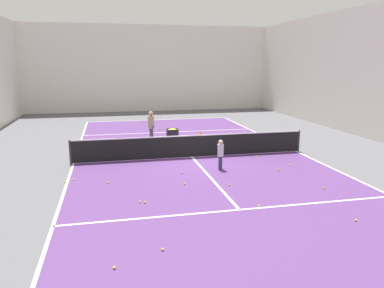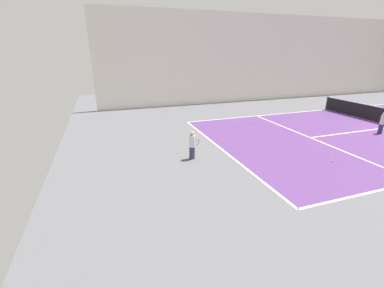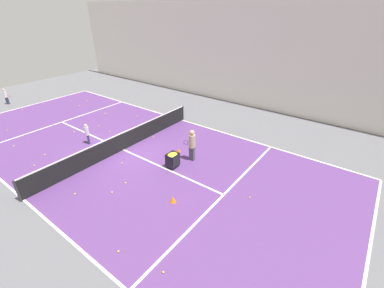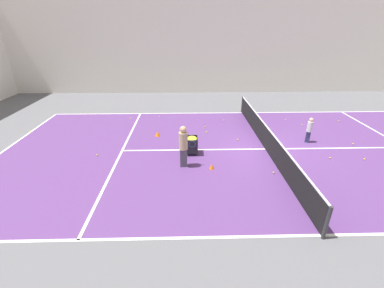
% 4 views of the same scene
% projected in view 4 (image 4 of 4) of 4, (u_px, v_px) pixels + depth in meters
% --- Properties ---
extents(ground_plane, '(39.42, 39.42, 0.00)m').
position_uv_depth(ground_plane, '(265.00, 149.00, 11.95)').
color(ground_plane, '#5B5B60').
extents(court_playing_area, '(10.78, 24.15, 0.00)m').
position_uv_depth(court_playing_area, '(265.00, 149.00, 11.95)').
color(court_playing_area, '#563370').
rests_on(court_playing_area, ground).
extents(line_baseline_far, '(10.78, 0.10, 0.00)m').
position_uv_depth(line_baseline_far, '(2.00, 152.00, 11.67)').
color(line_baseline_far, white).
rests_on(line_baseline_far, ground).
extents(line_sideline_left, '(0.10, 24.15, 0.00)m').
position_uv_depth(line_sideline_left, '(321.00, 235.00, 7.07)').
color(line_sideline_left, white).
rests_on(line_sideline_left, ground).
extents(line_sideline_right, '(0.10, 24.15, 0.00)m').
position_uv_depth(line_sideline_right, '(242.00, 113.00, 16.83)').
color(line_sideline_right, white).
rests_on(line_sideline_right, ground).
extents(line_service_far, '(10.78, 0.10, 0.00)m').
position_uv_depth(line_service_far, '(122.00, 151.00, 11.79)').
color(line_service_far, white).
rests_on(line_service_far, ground).
extents(line_centre_service, '(0.10, 13.28, 0.00)m').
position_uv_depth(line_centre_service, '(265.00, 149.00, 11.95)').
color(line_centre_service, white).
rests_on(line_centre_service, ground).
extents(hall_enclosure_right, '(0.15, 35.72, 7.69)m').
position_uv_depth(hall_enclosure_right, '(231.00, 44.00, 20.36)').
color(hall_enclosure_right, silver).
rests_on(hall_enclosure_right, ground).
extents(tennis_net, '(11.08, 0.10, 1.07)m').
position_uv_depth(tennis_net, '(267.00, 138.00, 11.72)').
color(tennis_net, '#2D2D33').
rests_on(tennis_net, ground).
extents(coach_at_net, '(0.37, 0.68, 1.76)m').
position_uv_depth(coach_at_net, '(183.00, 144.00, 10.09)').
color(coach_at_net, '#4C4C56').
rests_on(coach_at_net, ground).
extents(child_midcourt, '(0.34, 0.34, 1.27)m').
position_uv_depth(child_midcourt, '(310.00, 128.00, 12.34)').
color(child_midcourt, '#2D3351').
rests_on(child_midcourt, ground).
extents(ball_cart, '(0.60, 0.49, 0.80)m').
position_uv_depth(ball_cart, '(192.00, 142.00, 11.32)').
color(ball_cart, black).
rests_on(ball_cart, ground).
extents(training_cone_0, '(0.19, 0.19, 0.23)m').
position_uv_depth(training_cone_0, '(212.00, 166.00, 10.27)').
color(training_cone_0, orange).
rests_on(training_cone_0, ground).
extents(training_cone_1, '(0.26, 0.26, 0.27)m').
position_uv_depth(training_cone_1, '(158.00, 134.00, 13.28)').
color(training_cone_1, orange).
rests_on(training_cone_1, ground).
extents(tennis_ball_2, '(0.07, 0.07, 0.07)m').
position_uv_depth(tennis_ball_2, '(274.00, 173.00, 9.99)').
color(tennis_ball_2, yellow).
rests_on(tennis_ball_2, ground).
extents(tennis_ball_3, '(0.07, 0.07, 0.07)m').
position_uv_depth(tennis_ball_3, '(207.00, 132.00, 13.72)').
color(tennis_ball_3, yellow).
rests_on(tennis_ball_3, ground).
extents(tennis_ball_4, '(0.07, 0.07, 0.07)m').
position_uv_depth(tennis_ball_4, '(353.00, 144.00, 12.40)').
color(tennis_ball_4, yellow).
rests_on(tennis_ball_4, ground).
extents(tennis_ball_5, '(0.07, 0.07, 0.07)m').
position_uv_depth(tennis_ball_5, '(205.00, 127.00, 14.45)').
color(tennis_ball_5, yellow).
rests_on(tennis_ball_5, ground).
extents(tennis_ball_6, '(0.07, 0.07, 0.07)m').
position_uv_depth(tennis_ball_6, '(238.00, 140.00, 12.84)').
color(tennis_ball_6, yellow).
rests_on(tennis_ball_6, ground).
extents(tennis_ball_7, '(0.07, 0.07, 0.07)m').
position_uv_depth(tennis_ball_7, '(160.00, 116.00, 16.04)').
color(tennis_ball_7, yellow).
rests_on(tennis_ball_7, ground).
extents(tennis_ball_8, '(0.07, 0.07, 0.07)m').
position_uv_depth(tennis_ball_8, '(286.00, 120.00, 15.50)').
color(tennis_ball_8, yellow).
rests_on(tennis_ball_8, ground).
extents(tennis_ball_11, '(0.07, 0.07, 0.07)m').
position_uv_depth(tennis_ball_11, '(330.00, 158.00, 11.09)').
color(tennis_ball_11, yellow).
rests_on(tennis_ball_11, ground).
extents(tennis_ball_13, '(0.07, 0.07, 0.07)m').
position_uv_depth(tennis_ball_13, '(131.00, 119.00, 15.70)').
color(tennis_ball_13, yellow).
rests_on(tennis_ball_13, ground).
extents(tennis_ball_14, '(0.07, 0.07, 0.07)m').
position_uv_depth(tennis_ball_14, '(364.00, 159.00, 10.99)').
color(tennis_ball_14, yellow).
rests_on(tennis_ball_14, ground).
extents(tennis_ball_17, '(0.07, 0.07, 0.07)m').
position_uv_depth(tennis_ball_17, '(223.00, 120.00, 15.42)').
color(tennis_ball_17, yellow).
rests_on(tennis_ball_17, ground).
extents(tennis_ball_18, '(0.07, 0.07, 0.07)m').
position_uv_depth(tennis_ball_18, '(30.00, 131.00, 13.82)').
color(tennis_ball_18, yellow).
rests_on(tennis_ball_18, ground).
extents(tennis_ball_21, '(0.07, 0.07, 0.07)m').
position_uv_depth(tennis_ball_21, '(97.00, 155.00, 11.33)').
color(tennis_ball_21, yellow).
rests_on(tennis_ball_21, ground).
extents(tennis_ball_22, '(0.07, 0.07, 0.07)m').
position_uv_depth(tennis_ball_22, '(261.00, 125.00, 14.68)').
color(tennis_ball_22, yellow).
rests_on(tennis_ball_22, ground).
extents(tennis_ball_25, '(0.07, 0.07, 0.07)m').
position_uv_depth(tennis_ball_25, '(302.00, 125.00, 14.73)').
color(tennis_ball_25, yellow).
rests_on(tennis_ball_25, ground).
extents(tennis_ball_27, '(0.07, 0.07, 0.07)m').
position_uv_depth(tennis_ball_27, '(339.00, 121.00, 15.33)').
color(tennis_ball_27, yellow).
rests_on(tennis_ball_27, ground).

